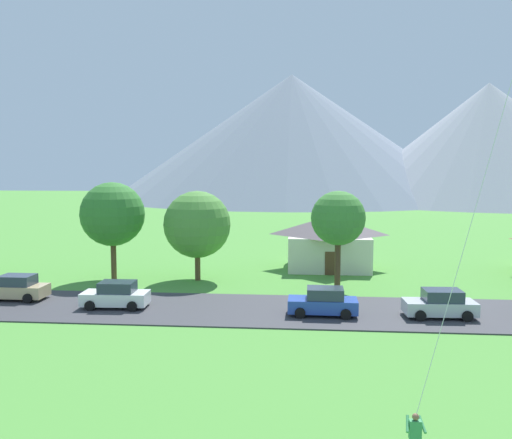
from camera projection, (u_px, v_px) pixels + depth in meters
road_strip at (281, 310)px, 33.93m from camera, size 160.00×7.87×0.08m
mountain_far_west_ridge at (292, 137)px, 159.95m from camera, size 106.37×106.37×36.57m
mountain_west_ridge at (487, 143)px, 141.93m from camera, size 78.60×78.60×31.30m
house_left_center at (329, 241)px, 48.20m from camera, size 7.70×6.92×4.72m
tree_near_left at (197, 225)px, 42.84m from camera, size 5.37×5.37×7.22m
tree_right_of_center at (112, 214)px, 43.03m from camera, size 5.15×5.15×7.91m
tree_near_right at (338, 219)px, 39.31m from camera, size 4.02×4.02×7.37m
parked_car_white_west_end at (116, 295)px, 34.46m from camera, size 4.26×2.19×1.68m
parked_car_tan_mid_west at (16, 288)px, 36.55m from camera, size 4.21×2.10×1.68m
parked_car_silver_mid_east at (440, 304)px, 32.19m from camera, size 4.27×2.21×1.68m
parked_car_blue_east_end at (323, 302)px, 32.68m from camera, size 4.22×2.13×1.68m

